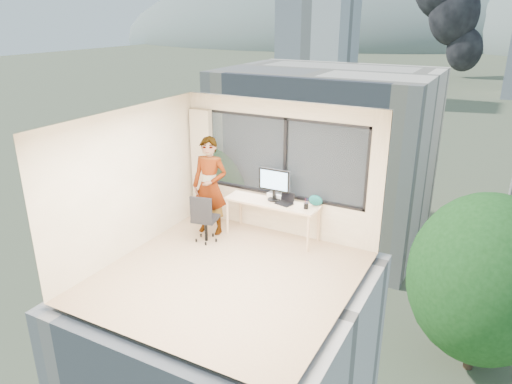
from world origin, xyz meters
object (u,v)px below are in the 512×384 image
Objects in this scene: person at (210,186)px; monitor at (274,184)px; chair at (206,217)px; game_console at (278,194)px; handbag at (316,200)px; laptop at (284,199)px; desk at (272,219)px.

monitor is (1.17, 0.41, 0.10)m from person.
chair is 0.51× the size of person.
chair is 1.46m from game_console.
handbag is (1.84, 0.90, 0.36)m from chair.
chair reaches higher than laptop.
person is 6.04× the size of laptop.
desk is 0.49m from game_console.
monitor is at bearing 10.33° from person.
laptop is at bearing -21.65° from monitor.
monitor is 1.80× the size of game_console.
handbag is (1.97, 0.52, -0.11)m from person.
person is 1.33m from game_console.
monitor reaches higher than desk.
person is 7.29× the size of handbag.
desk is at bearing 7.65° from person.
laptop is (1.30, 0.69, 0.36)m from chair.
handbag is at bearing 14.41° from chair.
desk is 0.95m from handbag.
handbag reaches higher than game_console.
game_console is at bearing 18.65° from person.
monitor is 2.37× the size of handbag.
laptop is at bearing -42.81° from game_console.
monitor is at bearing 25.58° from chair.
handbag is at bearing 5.79° from person.
desk is 0.54m from laptop.
person is at bearing 97.33° from chair.
person is at bearing -168.20° from handbag.
desk is at bearing -93.58° from monitor.
desk is 1.36m from person.
person is 1.25m from monitor.
game_console reaches higher than desk.
monitor is 0.34m from game_console.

